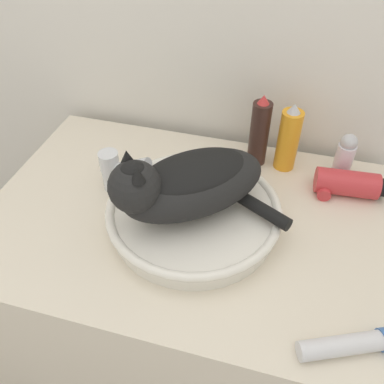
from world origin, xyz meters
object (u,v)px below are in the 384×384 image
deodorant_stick (345,156)px  hairspray_can_black (259,132)px  cream_tube (346,345)px  spray_bottle_trigger (288,139)px  hair_dryer (346,184)px  cat (186,183)px  faucet (115,169)px

deodorant_stick → hairspray_can_black: size_ratio=0.63×
deodorant_stick → cream_tube: (0.01, -0.47, -0.04)m
spray_bottle_trigger → hairspray_can_black: size_ratio=0.94×
hairspray_can_black → hair_dryer: size_ratio=1.16×
hair_dryer → cat: bearing=-152.7°
cat → cream_tube: (0.34, -0.21, -0.11)m
deodorant_stick → hair_dryer: bearing=-81.6°
cat → faucet: cat is taller
cream_tube → hair_dryer: 0.41m
spray_bottle_trigger → cream_tube: size_ratio=1.12×
hairspray_can_black → hair_dryer: hairspray_can_black is taller
deodorant_stick → cream_tube: 0.48m
deodorant_stick → spray_bottle_trigger: bearing=180.0°
cream_tube → hair_dryer: bearing=90.5°
faucet → cream_tube: size_ratio=0.89×
faucet → hairspray_can_black: hairspray_can_black is taller
deodorant_stick → hairspray_can_black: hairspray_can_black is taller
spray_bottle_trigger → faucet: bearing=-152.1°
faucet → spray_bottle_trigger: bearing=43.5°
faucet → cat: bearing=-4.2°
hairspray_can_black → faucet: bearing=-146.7°
cat → cream_tube: size_ratio=2.33×
faucet → hair_dryer: (0.53, 0.13, -0.03)m
cat → faucet: 0.22m
spray_bottle_trigger → deodorant_stick: spray_bottle_trigger is taller
cat → cream_tube: 0.41m
cat → faucet: bearing=-61.0°
deodorant_stick → hair_dryer: (0.01, -0.07, -0.03)m
spray_bottle_trigger → cream_tube: (0.15, -0.47, -0.07)m
hairspray_can_black → cat: bearing=-112.4°
deodorant_stick → cat: bearing=-140.2°
deodorant_stick → cream_tube: size_ratio=0.75×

